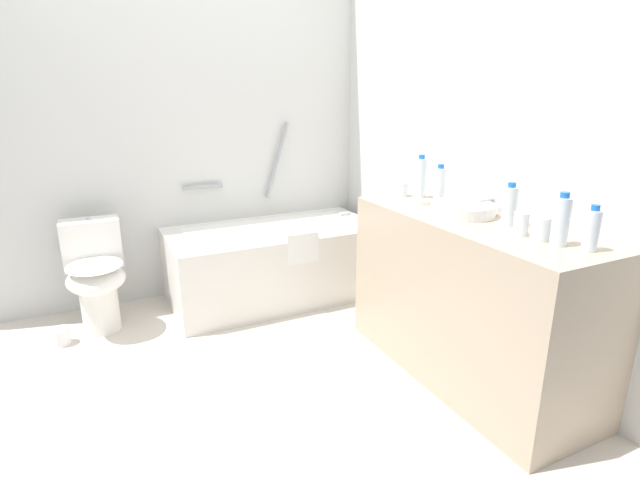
{
  "coord_description": "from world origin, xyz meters",
  "views": [
    {
      "loc": [
        -0.55,
        -2.21,
        1.46
      ],
      "look_at": [
        0.65,
        0.23,
        0.62
      ],
      "focal_mm": 27.61,
      "sensor_mm": 36.0,
      "label": 1
    }
  ],
  "objects_px": {
    "water_bottle_2": "(510,206)",
    "drinking_glass_0": "(541,228)",
    "drinking_glass_1": "(403,190)",
    "toilet": "(96,274)",
    "water_bottle_3": "(420,178)",
    "water_bottle_0": "(440,185)",
    "drinking_glass_2": "(521,224)",
    "water_bottle_4": "(561,221)",
    "soap_dish": "(423,202)",
    "toilet_paper_roll": "(60,336)",
    "water_bottle_1": "(592,230)",
    "sink_basin": "(463,209)",
    "sink_faucet": "(491,205)",
    "bathtub": "(275,260)"
  },
  "relations": [
    {
      "from": "water_bottle_4",
      "to": "bathtub",
      "type": "bearing_deg",
      "value": 105.47
    },
    {
      "from": "sink_faucet",
      "to": "water_bottle_0",
      "type": "bearing_deg",
      "value": 112.87
    },
    {
      "from": "water_bottle_3",
      "to": "drinking_glass_0",
      "type": "height_order",
      "value": "water_bottle_3"
    },
    {
      "from": "water_bottle_0",
      "to": "drinking_glass_0",
      "type": "relative_size",
      "value": 2.14
    },
    {
      "from": "drinking_glass_0",
      "to": "drinking_glass_1",
      "type": "height_order",
      "value": "drinking_glass_0"
    },
    {
      "from": "toilet",
      "to": "water_bottle_2",
      "type": "distance_m",
      "value": 2.42
    },
    {
      "from": "water_bottle_2",
      "to": "drinking_glass_0",
      "type": "relative_size",
      "value": 2.02
    },
    {
      "from": "bathtub",
      "to": "soap_dish",
      "type": "distance_m",
      "value": 1.28
    },
    {
      "from": "drinking_glass_0",
      "to": "soap_dish",
      "type": "height_order",
      "value": "drinking_glass_0"
    },
    {
      "from": "sink_faucet",
      "to": "water_bottle_4",
      "type": "relative_size",
      "value": 0.7
    },
    {
      "from": "toilet",
      "to": "drinking_glass_0",
      "type": "distance_m",
      "value": 2.53
    },
    {
      "from": "water_bottle_3",
      "to": "drinking_glass_2",
      "type": "relative_size",
      "value": 2.41
    },
    {
      "from": "drinking_glass_2",
      "to": "toilet_paper_roll",
      "type": "height_order",
      "value": "drinking_glass_2"
    },
    {
      "from": "sink_basin",
      "to": "drinking_glass_2",
      "type": "height_order",
      "value": "drinking_glass_2"
    },
    {
      "from": "water_bottle_1",
      "to": "drinking_glass_2",
      "type": "xyz_separation_m",
      "value": [
        -0.08,
        0.27,
        -0.03
      ]
    },
    {
      "from": "bathtub",
      "to": "water_bottle_3",
      "type": "distance_m",
      "value": 1.26
    },
    {
      "from": "sink_faucet",
      "to": "drinking_glass_2",
      "type": "height_order",
      "value": "drinking_glass_2"
    },
    {
      "from": "water_bottle_1",
      "to": "water_bottle_2",
      "type": "height_order",
      "value": "water_bottle_2"
    },
    {
      "from": "drinking_glass_1",
      "to": "soap_dish",
      "type": "xyz_separation_m",
      "value": [
        -0.01,
        -0.22,
        -0.03
      ]
    },
    {
      "from": "sink_basin",
      "to": "water_bottle_0",
      "type": "relative_size",
      "value": 1.48
    },
    {
      "from": "sink_basin",
      "to": "toilet_paper_roll",
      "type": "distance_m",
      "value": 2.42
    },
    {
      "from": "drinking_glass_0",
      "to": "toilet",
      "type": "bearing_deg",
      "value": 132.93
    },
    {
      "from": "drinking_glass_2",
      "to": "water_bottle_2",
      "type": "bearing_deg",
      "value": 62.59
    },
    {
      "from": "toilet",
      "to": "water_bottle_0",
      "type": "relative_size",
      "value": 3.2
    },
    {
      "from": "toilet_paper_roll",
      "to": "water_bottle_1",
      "type": "bearing_deg",
      "value": -43.26
    },
    {
      "from": "sink_faucet",
      "to": "water_bottle_1",
      "type": "xyz_separation_m",
      "value": [
        -0.14,
        -0.66,
        0.05
      ]
    },
    {
      "from": "bathtub",
      "to": "water_bottle_2",
      "type": "distance_m",
      "value": 1.79
    },
    {
      "from": "water_bottle_0",
      "to": "drinking_glass_1",
      "type": "bearing_deg",
      "value": 107.86
    },
    {
      "from": "bathtub",
      "to": "drinking_glass_1",
      "type": "relative_size",
      "value": 18.66
    },
    {
      "from": "water_bottle_0",
      "to": "drinking_glass_2",
      "type": "relative_size",
      "value": 2.09
    },
    {
      "from": "toilet",
      "to": "drinking_glass_2",
      "type": "height_order",
      "value": "drinking_glass_2"
    },
    {
      "from": "soap_dish",
      "to": "water_bottle_4",
      "type": "bearing_deg",
      "value": -88.54
    },
    {
      "from": "toilet",
      "to": "drinking_glass_0",
      "type": "xyz_separation_m",
      "value": [
        1.68,
        -1.81,
        0.54
      ]
    },
    {
      "from": "sink_basin",
      "to": "drinking_glass_2",
      "type": "relative_size",
      "value": 3.08
    },
    {
      "from": "drinking_glass_1",
      "to": "drinking_glass_2",
      "type": "bearing_deg",
      "value": -91.23
    },
    {
      "from": "water_bottle_4",
      "to": "soap_dish",
      "type": "distance_m",
      "value": 0.85
    },
    {
      "from": "water_bottle_4",
      "to": "soap_dish",
      "type": "xyz_separation_m",
      "value": [
        -0.02,
        0.85,
        -0.09
      ]
    },
    {
      "from": "toilet",
      "to": "water_bottle_3",
      "type": "xyz_separation_m",
      "value": [
        1.75,
        -0.91,
        0.61
      ]
    },
    {
      "from": "sink_basin",
      "to": "water_bottle_0",
      "type": "bearing_deg",
      "value": 75.49
    },
    {
      "from": "water_bottle_1",
      "to": "drinking_glass_1",
      "type": "xyz_separation_m",
      "value": [
        -0.06,
        1.17,
        -0.05
      ]
    },
    {
      "from": "drinking_glass_2",
      "to": "water_bottle_1",
      "type": "bearing_deg",
      "value": -74.42
    },
    {
      "from": "water_bottle_1",
      "to": "sink_basin",
      "type": "bearing_deg",
      "value": 94.49
    },
    {
      "from": "water_bottle_4",
      "to": "water_bottle_3",
      "type": "bearing_deg",
      "value": 86.67
    },
    {
      "from": "water_bottle_4",
      "to": "soap_dish",
      "type": "relative_size",
      "value": 2.42
    },
    {
      "from": "water_bottle_3",
      "to": "drinking_glass_2",
      "type": "distance_m",
      "value": 0.82
    },
    {
      "from": "toilet",
      "to": "sink_faucet",
      "type": "distance_m",
      "value": 2.36
    },
    {
      "from": "water_bottle_1",
      "to": "drinking_glass_2",
      "type": "relative_size",
      "value": 1.79
    },
    {
      "from": "toilet",
      "to": "toilet_paper_roll",
      "type": "relative_size",
      "value": 6.21
    },
    {
      "from": "bathtub",
      "to": "water_bottle_2",
      "type": "relative_size",
      "value": 7.26
    },
    {
      "from": "water_bottle_0",
      "to": "drinking_glass_1",
      "type": "height_order",
      "value": "water_bottle_0"
    }
  ]
}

